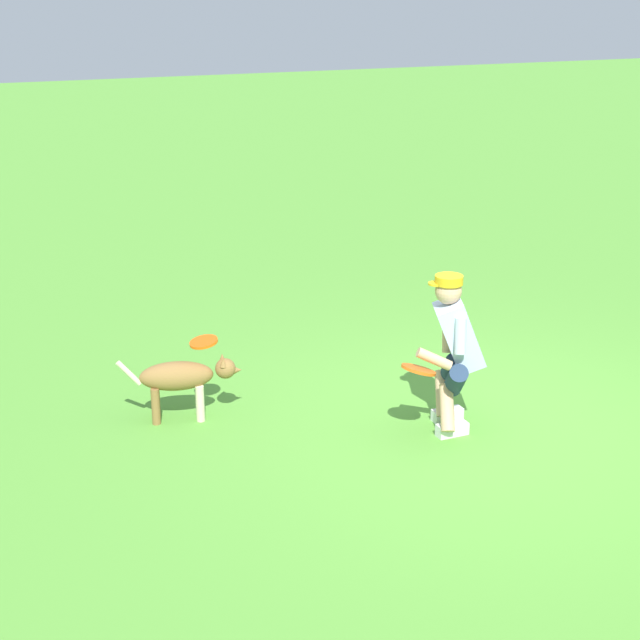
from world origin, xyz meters
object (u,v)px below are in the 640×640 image
(frisbee_held, at_px, (419,370))
(frisbee_flying, at_px, (204,342))
(person, at_px, (454,348))
(dog, at_px, (183,378))

(frisbee_held, bearing_deg, frisbee_flying, -38.00)
(person, height_order, frisbee_flying, person)
(person, distance_m, frisbee_held, 0.40)
(frisbee_flying, bearing_deg, frisbee_held, 142.00)
(dog, distance_m, frisbee_held, 1.95)
(frisbee_flying, bearing_deg, dog, -13.13)
(frisbee_flying, bearing_deg, person, 150.91)
(dog, xyz_separation_m, frisbee_flying, (-0.17, 0.04, 0.31))
(person, distance_m, dog, 2.22)
(dog, relative_size, frisbee_held, 3.64)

